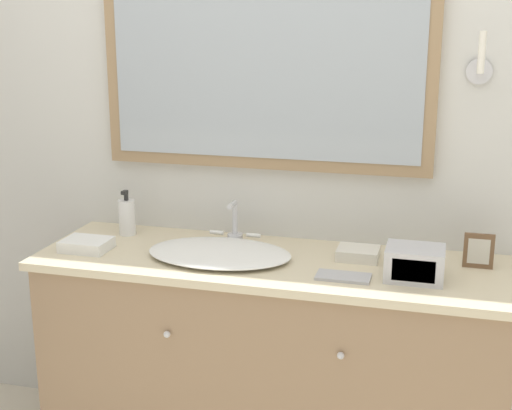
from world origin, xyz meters
The scene contains 9 objects.
wall_back centered at (0.00, 0.62, 1.28)m, with size 8.00×0.18×2.55m.
vanity_counter centered at (0.00, 0.31, 0.43)m, with size 1.72×0.56×0.85m.
sink_basin centered at (-0.19, 0.29, 0.87)m, with size 0.53×0.41×0.17m.
soap_bottle centered at (-0.63, 0.46, 0.92)m, with size 0.07×0.07×0.18m.
appliance_box centered at (0.51, 0.25, 0.90)m, with size 0.19×0.16×0.11m.
picture_frame centered at (0.72, 0.42, 0.91)m, with size 0.10×0.01×0.12m.
hand_towel_near_sink centered at (-0.70, 0.24, 0.87)m, with size 0.18×0.14×0.04m.
hand_towel_far_corner centered at (0.30, 0.40, 0.87)m, with size 0.15×0.13×0.04m.
metal_tray centered at (0.28, 0.19, 0.85)m, with size 0.18×0.09×0.01m.
Camera 1 is at (0.59, -2.05, 1.70)m, focal length 50.00 mm.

